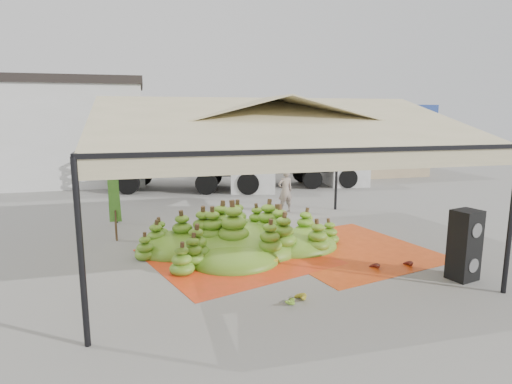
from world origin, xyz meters
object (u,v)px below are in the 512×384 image
object	(u,v)px
vendor	(285,191)
truck_right	(302,156)
speaker_stack	(465,245)
banana_heap	(242,226)
truck_left	(202,157)

from	to	relation	value
vendor	truck_right	world-z (taller)	truck_right
speaker_stack	vendor	world-z (taller)	vendor
speaker_stack	banana_heap	bearing A→B (deg)	126.91
truck_left	truck_right	bearing A→B (deg)	16.11
vendor	truck_left	world-z (taller)	truck_left
banana_heap	truck_left	distance (m)	9.30
vendor	truck_left	distance (m)	5.99
speaker_stack	truck_left	xyz separation A→B (m)	(-4.02, 12.67, 0.79)
banana_heap	truck_right	bearing A→B (deg)	60.72
banana_heap	speaker_stack	world-z (taller)	speaker_stack
truck_right	banana_heap	bearing A→B (deg)	-112.57
vendor	truck_right	xyz separation A→B (m)	(2.73, 5.55, 0.68)
vendor	truck_left	bearing A→B (deg)	-77.32
truck_right	speaker_stack	bearing A→B (deg)	-87.84
truck_left	banana_heap	bearing A→B (deg)	-75.98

